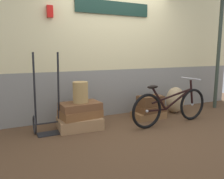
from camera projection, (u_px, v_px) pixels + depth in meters
ground at (133, 126)px, 4.23m from camera, size 8.55×5.20×0.06m
station_building at (113, 39)px, 4.73m from camera, size 6.55×0.74×3.14m
suitcase_0 at (80, 123)px, 3.98m from camera, size 0.76×0.55×0.19m
suitcase_1 at (80, 114)px, 3.97m from camera, size 0.72×0.50×0.14m
suitcase_2 at (80, 106)px, 3.96m from camera, size 0.69×0.46×0.12m
suitcase_3 at (149, 115)px, 4.61m from camera, size 0.63×0.39×0.13m
suitcase_4 at (151, 109)px, 4.60m from camera, size 0.58×0.40×0.12m
suitcase_5 at (150, 101)px, 4.57m from camera, size 0.49×0.32×0.20m
wicker_basket at (80, 92)px, 3.92m from camera, size 0.26×0.26×0.36m
luggage_trolley at (48, 115)px, 3.77m from camera, size 0.46×0.37×1.31m
burlap_sack at (175, 100)px, 5.00m from camera, size 0.42×0.36×0.56m
bicycle at (171, 106)px, 4.21m from camera, size 1.70×0.46×0.83m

